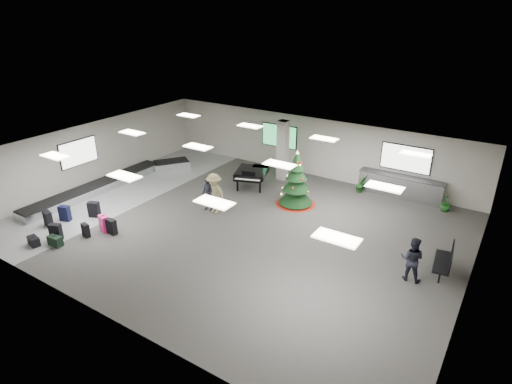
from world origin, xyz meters
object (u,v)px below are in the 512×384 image
Objects in this scene: bench at (446,260)px; traveler_a at (208,194)px; grand_piano at (251,173)px; traveler_bench at (412,259)px; potted_plant_right at (446,203)px; service_counter at (400,186)px; christmas_tree at (296,186)px; baggage_carousel at (113,182)px; traveler_b at (214,193)px; potted_plant_left at (361,184)px; pink_suitcase at (104,224)px.

bench is 10.13m from traveler_a.
traveler_bench reaches higher than grand_piano.
service_counter is at bearing 168.58° from potted_plant_right.
christmas_tree is 1.71× the size of traveler_a.
traveler_a reaches higher than bench.
christmas_tree reaches higher than traveler_bench.
traveler_a reaches higher than potted_plant_right.
traveler_bench is at bearing 0.03° from baggage_carousel.
potted_plant_right is at bearing 26.72° from christmas_tree.
traveler_b is (0.40, -0.03, 0.15)m from traveler_a.
traveler_a is 1.96× the size of potted_plant_right.
traveler_a is 10.82m from potted_plant_right.
christmas_tree is 2.93m from grand_piano.
christmas_tree is 1.17× the size of grand_piano.
service_counter is 5.24m from christmas_tree.
traveler_bench reaches higher than traveler_a.
potted_plant_left is at bearing 43.71° from traveler_a.
potted_plant_right is (4.00, 0.07, -0.02)m from potted_plant_left.
traveler_bench is (11.56, 3.41, 0.46)m from pink_suitcase.
service_counter reaches higher than baggage_carousel.
potted_plant_right is at bearing -11.42° from service_counter.
christmas_tree is at bearing 64.47° from pink_suitcase.
pink_suitcase is 8.60m from christmas_tree.
potted_plant_left reaches higher than baggage_carousel.
christmas_tree is (8.97, 3.23, 0.71)m from baggage_carousel.
christmas_tree is 3.36× the size of potted_plant_right.
pink_suitcase is at bearing -117.19° from traveler_b.
traveler_bench is (9.17, -0.50, 0.02)m from traveler_a.
bench is (7.06, -2.25, -0.34)m from christmas_tree.
christmas_tree is 1.62× the size of bench.
christmas_tree reaches higher than traveler_a.
grand_piano is 1.43× the size of traveler_bench.
christmas_tree is 1.43× the size of traveler_b.
pink_suitcase is at bearing -130.13° from grand_piano.
baggage_carousel is 5.85× the size of bench.
grand_piano is at bearing 157.98° from bench.
potted_plant_right is at bearing 42.15° from traveler_b.
christmas_tree reaches higher than baggage_carousel.
traveler_a is at bearing -113.74° from grand_piano.
bench is at bearing 33.20° from pink_suitcase.
potted_plant_left is at bearing 29.35° from baggage_carousel.
traveler_b is (2.79, 3.88, 0.59)m from pink_suitcase.
traveler_bench is at bearing -71.57° from service_counter.
bench is (3.19, -5.75, 0.03)m from service_counter.
grand_piano is at bearing -26.78° from traveler_bench.
christmas_tree is (-3.87, -3.51, 0.37)m from service_counter.
grand_piano is at bearing -153.96° from potted_plant_left.
service_counter is 2.44× the size of bench.
potted_plant_right is (15.05, 6.29, 0.19)m from baggage_carousel.
traveler_a is 0.84× the size of traveler_b.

